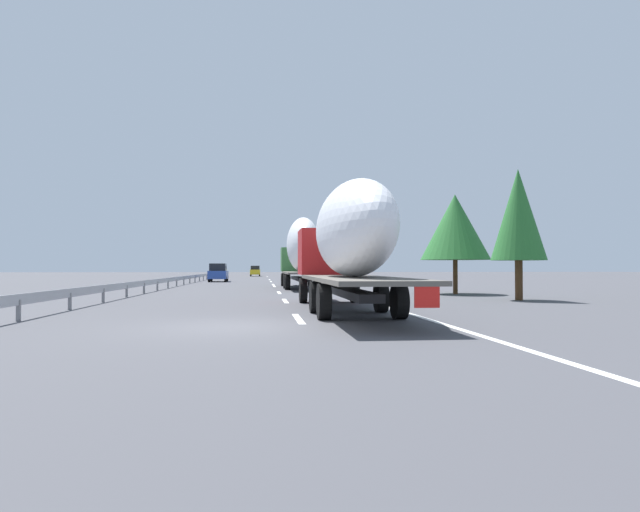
# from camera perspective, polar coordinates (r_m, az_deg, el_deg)

# --- Properties ---
(ground_plane) EXTENTS (260.00, 260.00, 0.00)m
(ground_plane) POSITION_cam_1_polar(r_m,az_deg,el_deg) (53.85, -7.00, -2.81)
(ground_plane) COLOR #424247
(lane_stripe_0) EXTENTS (3.20, 0.20, 0.01)m
(lane_stripe_0) POSITION_cam_1_polar(r_m,az_deg,el_deg) (15.93, -2.29, -6.59)
(lane_stripe_0) COLOR white
(lane_stripe_0) RESTS_ON ground_plane
(lane_stripe_1) EXTENTS (3.20, 0.20, 0.01)m
(lane_stripe_1) POSITION_cam_1_polar(r_m,az_deg,el_deg) (24.38, -3.67, -4.72)
(lane_stripe_1) COLOR white
(lane_stripe_1) RESTS_ON ground_plane
(lane_stripe_2) EXTENTS (3.20, 0.20, 0.01)m
(lane_stripe_2) POSITION_cam_1_polar(r_m,az_deg,el_deg) (32.43, -4.32, -3.86)
(lane_stripe_2) COLOR white
(lane_stripe_2) RESTS_ON ground_plane
(lane_stripe_3) EXTENTS (3.20, 0.20, 0.01)m
(lane_stripe_3) POSITION_cam_1_polar(r_m,az_deg,el_deg) (43.66, -4.81, -3.18)
(lane_stripe_3) COLOR white
(lane_stripe_3) RESTS_ON ground_plane
(lane_stripe_4) EXTENTS (3.20, 0.20, 0.01)m
(lane_stripe_4) POSITION_cam_1_polar(r_m,az_deg,el_deg) (47.88, -4.94, -3.01)
(lane_stripe_4) COLOR white
(lane_stripe_4) RESTS_ON ground_plane
(lane_stripe_5) EXTENTS (3.20, 0.20, 0.01)m
(lane_stripe_5) POSITION_cam_1_polar(r_m,az_deg,el_deg) (58.29, -5.18, -2.69)
(lane_stripe_5) COLOR white
(lane_stripe_5) RESTS_ON ground_plane
(lane_stripe_6) EXTENTS (3.20, 0.20, 0.01)m
(lane_stripe_6) POSITION_cam_1_polar(r_m,az_deg,el_deg) (67.47, -5.32, -2.49)
(lane_stripe_6) COLOR white
(lane_stripe_6) RESTS_ON ground_plane
(lane_stripe_7) EXTENTS (3.20, 0.20, 0.01)m
(lane_stripe_7) POSITION_cam_1_polar(r_m,az_deg,el_deg) (91.86, -5.57, -2.15)
(lane_stripe_7) COLOR white
(lane_stripe_7) RESTS_ON ground_plane
(edge_line_right) EXTENTS (110.00, 0.20, 0.01)m
(edge_line_right) POSITION_cam_1_polar(r_m,az_deg,el_deg) (59.04, -1.59, -2.67)
(edge_line_right) COLOR white
(edge_line_right) RESTS_ON ground_plane
(truck_lead) EXTENTS (14.02, 2.55, 4.95)m
(truck_lead) POSITION_cam_1_polar(r_m,az_deg,el_deg) (38.69, -1.95, 0.60)
(truck_lead) COLOR #387038
(truck_lead) RESTS_ON ground_plane
(truck_trailing) EXTENTS (14.22, 2.55, 4.18)m
(truck_trailing) POSITION_cam_1_polar(r_m,az_deg,el_deg) (18.23, 2.90, 1.69)
(truck_trailing) COLOR #B21919
(truck_trailing) RESTS_ON ground_plane
(car_yellow_coupe) EXTENTS (4.33, 1.73, 1.82)m
(car_yellow_coupe) POSITION_cam_1_polar(r_m,az_deg,el_deg) (94.72, -6.82, -1.57)
(car_yellow_coupe) COLOR gold
(car_yellow_coupe) RESTS_ON ground_plane
(car_blue_sedan) EXTENTS (4.37, 1.91, 1.93)m
(car_blue_sedan) POSITION_cam_1_polar(r_m,az_deg,el_deg) (58.57, -10.63, -1.73)
(car_blue_sedan) COLOR #28479E
(car_blue_sedan) RESTS_ON ground_plane
(road_sign) EXTENTS (0.10, 0.90, 3.12)m
(road_sign) POSITION_cam_1_polar(r_m,az_deg,el_deg) (54.60, 0.06, -0.53)
(road_sign) COLOR gray
(road_sign) RESTS_ON ground_plane
(tree_0) EXTENTS (3.91, 3.91, 5.65)m
(tree_0) POSITION_cam_1_polar(r_m,az_deg,el_deg) (31.68, 13.99, 2.96)
(tree_0) COLOR #472D19
(tree_0) RESTS_ON ground_plane
(tree_1) EXTENTS (2.48, 2.48, 6.04)m
(tree_1) POSITION_cam_1_polar(r_m,az_deg,el_deg) (26.56, 20.10, 4.07)
(tree_1) COLOR #472D19
(tree_1) RESTS_ON ground_plane
(tree_2) EXTENTS (2.55, 2.55, 6.24)m
(tree_2) POSITION_cam_1_polar(r_m,az_deg,el_deg) (100.02, 0.77, 0.18)
(tree_2) COLOR #472D19
(tree_2) RESTS_ON ground_plane
(guardrail_median) EXTENTS (94.00, 0.10, 0.76)m
(guardrail_median) POSITION_cam_1_polar(r_m,az_deg,el_deg) (57.22, -12.98, -2.11)
(guardrail_median) COLOR #9EA0A5
(guardrail_median) RESTS_ON ground_plane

